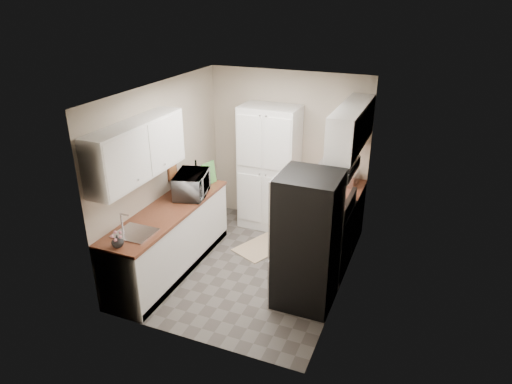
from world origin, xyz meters
TOP-DOWN VIEW (x-y plane):
  - ground at (0.00, 0.00)m, footprint 3.20×3.20m
  - room_shell at (-0.02, -0.01)m, footprint 2.64×3.24m
  - pantry_cabinet at (-0.20, 1.32)m, footprint 0.90×0.55m
  - base_cabinet_left at (-0.99, -0.43)m, footprint 0.60×2.30m
  - countertop_left at (-0.99, -0.43)m, footprint 0.63×2.33m
  - base_cabinet_right at (0.99, 1.19)m, footprint 0.60×0.80m
  - countertop_right at (0.99, 1.19)m, footprint 0.63×0.83m
  - electric_range at (0.97, 0.39)m, footprint 0.71×0.78m
  - refrigerator at (0.94, -0.41)m, footprint 0.70×0.72m
  - microwave at (-0.91, 0.09)m, footprint 0.56×0.69m
  - wine_bottle at (-1.07, 0.51)m, footprint 0.09×0.09m
  - flower_vase at (-0.99, -1.48)m, footprint 0.18×0.18m
  - cutting_board at (-0.88, 0.56)m, footprint 0.08×0.27m
  - toaster_oven at (1.05, 1.34)m, footprint 0.29×0.36m
  - fruit_basket at (1.02, 1.33)m, footprint 0.28×0.28m
  - kitchen_mat at (-0.02, 0.58)m, footprint 0.83×0.99m

SIDE VIEW (x-z plane):
  - ground at x=0.00m, z-range 0.00..0.00m
  - kitchen_mat at x=-0.02m, z-range 0.00..0.01m
  - base_cabinet_left at x=-0.99m, z-range 0.00..0.88m
  - base_cabinet_right at x=0.99m, z-range 0.00..0.88m
  - electric_range at x=0.97m, z-range -0.09..1.04m
  - refrigerator at x=0.94m, z-range 0.00..1.70m
  - countertop_left at x=-0.99m, z-range 0.88..0.92m
  - countertop_right at x=0.99m, z-range 0.88..0.92m
  - flower_vase at x=-0.99m, z-range 0.92..1.07m
  - pantry_cabinet at x=-0.20m, z-range 0.00..2.00m
  - toaster_oven at x=1.05m, z-range 0.92..1.12m
  - microwave at x=-0.91m, z-range 0.92..1.25m
  - cutting_board at x=-0.88m, z-range 0.92..1.26m
  - wine_bottle at x=-1.07m, z-range 0.92..1.26m
  - fruit_basket at x=1.02m, z-range 1.12..1.21m
  - room_shell at x=-0.02m, z-range 0.37..2.89m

